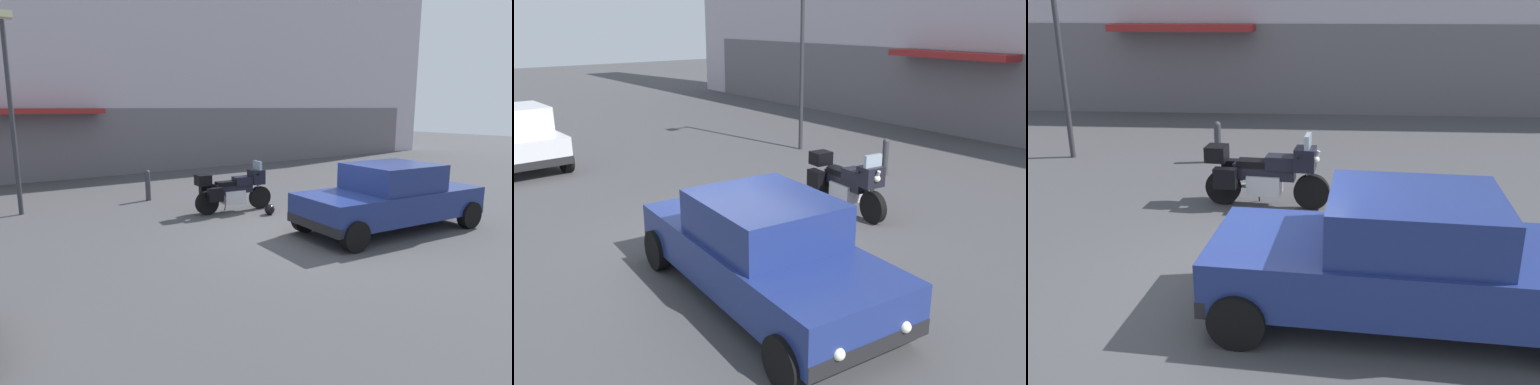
% 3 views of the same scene
% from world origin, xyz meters
% --- Properties ---
extents(ground_plane, '(80.00, 80.00, 0.00)m').
position_xyz_m(ground_plane, '(0.00, 0.00, 0.00)').
color(ground_plane, '#424244').
extents(building_facade_rear, '(38.99, 3.40, 12.31)m').
position_xyz_m(building_facade_rear, '(-0.00, 12.72, 6.10)').
color(building_facade_rear, '#B2A8B2').
rests_on(building_facade_rear, ground).
extents(motorcycle, '(2.26, 0.84, 1.36)m').
position_xyz_m(motorcycle, '(-0.16, 3.00, 0.62)').
color(motorcycle, black).
rests_on(motorcycle, ground).
extents(helmet, '(0.28, 0.28, 0.28)m').
position_xyz_m(helmet, '(0.47, 2.14, 0.14)').
color(helmet, black).
rests_on(helmet, ground).
extents(car_sedan_far, '(4.68, 2.25, 1.56)m').
position_xyz_m(car_sedan_far, '(1.86, -0.67, 0.78)').
color(car_sedan_far, navy).
rests_on(car_sedan_far, ground).
extents(streetlamp_curbside, '(0.28, 0.94, 5.13)m').
position_xyz_m(streetlamp_curbside, '(-5.02, 5.83, 3.10)').
color(streetlamp_curbside, '#2D2D33').
rests_on(streetlamp_curbside, ground).
extents(bollard_curbside, '(0.16, 0.16, 0.95)m').
position_xyz_m(bollard_curbside, '(-1.51, 5.79, 0.50)').
color(bollard_curbside, '#333338').
rests_on(bollard_curbside, ground).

